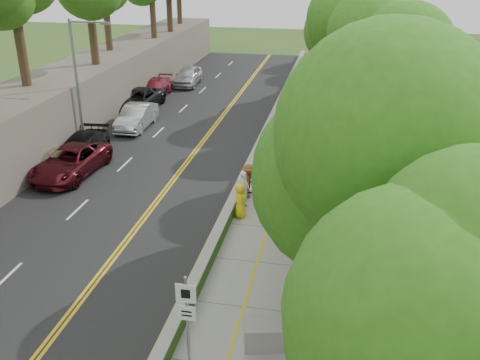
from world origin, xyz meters
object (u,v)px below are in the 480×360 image
object	(u,v)px
painter_0	(240,200)
person_far	(317,119)
streetlight	(80,77)
car_2	(71,162)
concrete_block	(264,333)
construction_barrel	(325,147)
signpost	(187,311)

from	to	relation	value
painter_0	person_far	world-z (taller)	person_far
streetlight	person_far	size ratio (longest dim) A/B	4.19
streetlight	car_2	xyz separation A→B (m)	(0.97, -4.05, -3.81)
concrete_block	car_2	xyz separation A→B (m)	(-12.70, 11.74, 0.36)
construction_barrel	painter_0	xyz separation A→B (m)	(-3.55, -9.22, 0.41)
streetlight	car_2	world-z (taller)	streetlight
car_2	person_far	bearing A→B (deg)	40.40
streetlight	construction_barrel	size ratio (longest dim) A/B	9.03
signpost	painter_0	world-z (taller)	signpost
signpost	streetlight	bearing A→B (deg)	124.08
person_far	concrete_block	bearing A→B (deg)	74.58
concrete_block	painter_0	world-z (taller)	painter_0
car_2	signpost	bearing A→B (deg)	-48.09
signpost	car_2	size ratio (longest dim) A/B	0.54
construction_barrel	person_far	distance (m)	4.09
construction_barrel	concrete_block	xyz separation A→B (m)	(-1.10, -17.79, -0.02)
concrete_block	person_far	xyz separation A→B (m)	(0.32, 21.77, 0.53)
streetlight	concrete_block	size ratio (longest dim) A/B	6.24
car_2	painter_0	size ratio (longest dim) A/B	3.37
streetlight	person_far	distance (m)	15.63
streetlight	car_2	distance (m)	5.64
signpost	concrete_block	distance (m)	2.89
construction_barrel	streetlight	bearing A→B (deg)	-172.28
signpost	construction_barrel	distance (m)	19.35
streetlight	painter_0	world-z (taller)	streetlight
concrete_block	car_2	distance (m)	17.30
signpost	concrete_block	size ratio (longest dim) A/B	2.42
signpost	concrete_block	bearing A→B (deg)	29.72
concrete_block	person_far	world-z (taller)	person_far
construction_barrel	car_2	bearing A→B (deg)	-156.34
person_far	signpost	bearing A→B (deg)	69.29
concrete_block	painter_0	distance (m)	8.92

